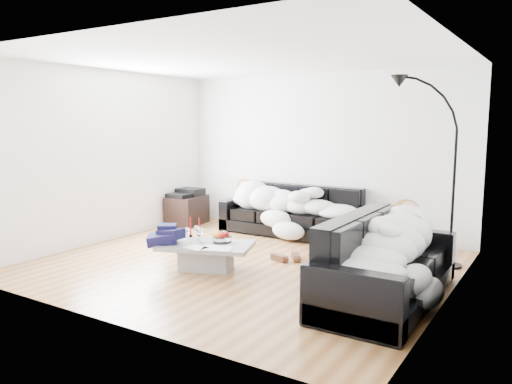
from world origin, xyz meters
The scene contains 24 objects.
ground centered at (0.00, 0.00, 0.00)m, with size 5.00×5.00×0.00m, color brown.
wall_back centered at (0.00, 2.25, 1.30)m, with size 5.00×0.02×2.60m, color silver.
wall_left centered at (-2.50, 0.00, 1.30)m, with size 0.02×4.50×2.60m, color silver.
wall_right centered at (2.50, 0.00, 1.30)m, with size 0.02×4.50×2.60m, color silver.
ceiling centered at (0.00, 0.00, 2.60)m, with size 5.00×5.00×0.00m, color white.
sofa_back centered at (-0.22, 1.81, 0.39)m, with size 2.41×0.84×0.79m, color black.
sofa_right centered at (1.98, -0.34, 0.43)m, with size 2.14×0.92×0.87m, color black.
sleeper_back centered at (-0.22, 1.76, 0.62)m, with size 2.04×0.71×0.41m, color silver, non-canonical shape.
sleeper_right centered at (1.98, -0.34, 0.64)m, with size 1.84×0.78×0.45m, color silver, non-canonical shape.
teal_cushion centered at (1.92, 0.32, 0.72)m, with size 0.36×0.30×0.20m, color #094431.
coffee_table centered at (-0.25, -0.46, 0.16)m, with size 1.12×0.66×0.33m, color #939699.
fruit_bowl centered at (-0.12, -0.31, 0.40)m, with size 0.24×0.24×0.15m, color white.
wine_glass_a centered at (-0.46, -0.38, 0.42)m, with size 0.08×0.08×0.19m, color white.
wine_glass_b centered at (-0.56, -0.45, 0.41)m, with size 0.07×0.07×0.16m, color white.
wine_glass_c centered at (-0.33, -0.46, 0.42)m, with size 0.08×0.08×0.18m, color white.
candle_left centered at (-0.65, -0.28, 0.46)m, with size 0.05×0.05×0.26m, color maroon.
candle_right centered at (-0.58, -0.18, 0.45)m, with size 0.04×0.04×0.24m, color maroon.
newspaper_a centered at (0.01, -0.58, 0.34)m, with size 0.35×0.27×0.01m, color silver.
newspaper_b centered at (-0.22, -0.69, 0.33)m, with size 0.27×0.19×0.01m, color silver.
navy_jacket centered at (-0.68, -0.68, 0.50)m, with size 0.37×0.31×0.19m, color black, non-canonical shape.
shoes centered at (0.41, 0.42, 0.05)m, with size 0.42×0.30×0.10m, color #472311, non-canonical shape.
av_cabinet centered at (-2.24, 1.55, 0.25)m, with size 0.51×0.74×0.51m, color black.
stereo centered at (-2.24, 1.55, 0.57)m, with size 0.44×0.34×0.13m, color black.
floor_lamp centered at (2.28, 1.28, 1.06)m, with size 0.77×0.31×2.13m, color black, non-canonical shape.
Camera 1 is at (3.46, -5.22, 1.82)m, focal length 35.00 mm.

